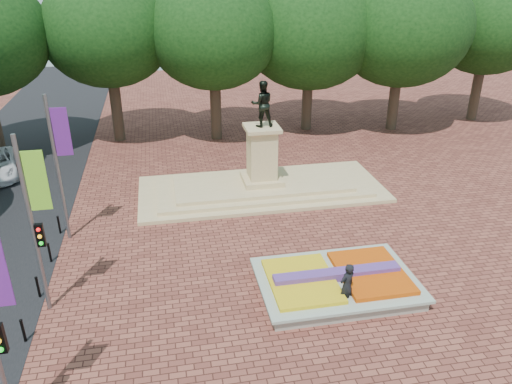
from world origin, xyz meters
TOP-DOWN VIEW (x-y plane):
  - ground at (0.00, 0.00)m, footprint 90.00×90.00m
  - flower_bed at (1.03, -2.00)m, footprint 6.30×4.30m
  - monument at (0.00, 8.00)m, footprint 14.00×6.00m
  - tree_row_back at (2.33, 18.00)m, footprint 44.80×8.80m
  - banner_poles at (-10.08, -1.31)m, footprint 0.88×11.17m
  - bollard_row at (-10.70, -1.50)m, footprint 0.12×13.12m
  - pedestrian at (0.98, -3.11)m, footprint 0.83×0.72m

SIDE VIEW (x-z plane):
  - ground at x=0.00m, z-range 0.00..0.00m
  - flower_bed at x=1.03m, z-range -0.08..0.83m
  - bollard_row at x=-10.70m, z-range 0.04..1.02m
  - monument at x=0.00m, z-range -2.32..4.09m
  - pedestrian at x=0.98m, z-range 0.00..1.92m
  - banner_poles at x=-10.08m, z-range 0.38..7.38m
  - tree_row_back at x=2.33m, z-range 1.46..11.89m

